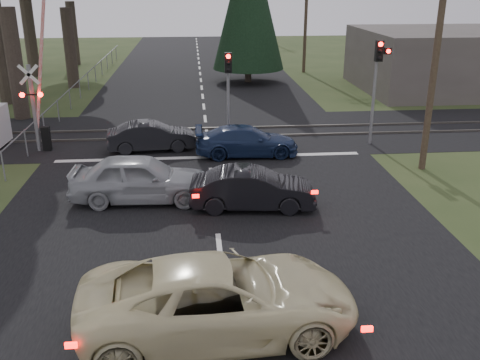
{
  "coord_description": "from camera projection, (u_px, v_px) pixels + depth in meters",
  "views": [
    {
      "loc": [
        -0.61,
        -13.63,
        7.16
      ],
      "look_at": [
        0.76,
        1.89,
        1.3
      ],
      "focal_mm": 40.0,
      "sensor_mm": 36.0,
      "label": 1
    }
  ],
  "objects": [
    {
      "name": "utility_pole_near",
      "position": [
        437.0,
        49.0,
        19.91
      ],
      "size": [
        1.8,
        0.26,
        9.0
      ],
      "color": "#4C3D2D",
      "rests_on": "ground"
    },
    {
      "name": "dark_car_far",
      "position": [
        152.0,
        136.0,
        23.67
      ],
      "size": [
        3.99,
        1.74,
        1.28
      ],
      "primitive_type": "imported",
      "rotation": [
        0.0,
        0.0,
        1.67
      ],
      "color": "black",
      "rests_on": "ground"
    },
    {
      "name": "traffic_signal_center",
      "position": [
        228.0,
        81.0,
        24.33
      ],
      "size": [
        0.32,
        0.48,
        4.1
      ],
      "color": "slate",
      "rests_on": "ground"
    },
    {
      "name": "rail_far",
      "position": [
        206.0,
        128.0,
        27.2
      ],
      "size": [
        120.0,
        0.12,
        0.1
      ],
      "primitive_type": "cube",
      "color": "#59544C",
      "rests_on": "ground"
    },
    {
      "name": "traffic_signal_right",
      "position": [
        378.0,
        72.0,
        23.57
      ],
      "size": [
        0.68,
        0.48,
        4.7
      ],
      "color": "slate",
      "rests_on": "ground"
    },
    {
      "name": "rail_corridor",
      "position": [
        207.0,
        133.0,
        26.47
      ],
      "size": [
        120.0,
        8.0,
        0.01
      ],
      "primitive_type": "cube",
      "color": "black",
      "rests_on": "ground"
    },
    {
      "name": "ground",
      "position": [
        219.0,
        246.0,
        15.28
      ],
      "size": [
        120.0,
        120.0,
        0.0
      ],
      "primitive_type": "plane",
      "color": "#2D3E1C",
      "rests_on": "ground"
    },
    {
      "name": "silver_car",
      "position": [
        140.0,
        178.0,
        18.2
      ],
      "size": [
        4.81,
        2.13,
        1.61
      ],
      "primitive_type": "imported",
      "rotation": [
        0.0,
        0.0,
        1.52
      ],
      "color": "#93979A",
      "rests_on": "ground"
    },
    {
      "name": "utility_pole_far",
      "position": [
        265.0,
        1.0,
        65.6
      ],
      "size": [
        1.8,
        0.26,
        9.0
      ],
      "color": "#4C3D2D",
      "rests_on": "ground"
    },
    {
      "name": "crossing_signal",
      "position": [
        39.0,
        105.0,
        23.08
      ],
      "size": [
        1.62,
        0.38,
        6.96
      ],
      "color": "slate",
      "rests_on": "ground"
    },
    {
      "name": "blue_sedan",
      "position": [
        247.0,
        141.0,
        22.99
      ],
      "size": [
        4.41,
        1.79,
        1.28
      ],
      "primitive_type": "imported",
      "rotation": [
        0.0,
        0.0,
        1.57
      ],
      "color": "#182749",
      "rests_on": "ground"
    },
    {
      "name": "fence_left",
      "position": [
        85.0,
        94.0,
        35.62
      ],
      "size": [
        0.1,
        36.0,
        1.2
      ],
      "primitive_type": null,
      "color": "slate",
      "rests_on": "ground"
    },
    {
      "name": "utility_pole_mid",
      "position": [
        306.0,
        12.0,
        42.29
      ],
      "size": [
        1.8,
        0.26,
        9.0
      ],
      "color": "#4C3D2D",
      "rests_on": "ground"
    },
    {
      "name": "cream_coupe",
      "position": [
        219.0,
        298.0,
        11.34
      ],
      "size": [
        6.1,
        3.16,
        1.64
      ],
      "primitive_type": "imported",
      "rotation": [
        0.0,
        0.0,
        1.65
      ],
      "color": "beige",
      "rests_on": "ground"
    },
    {
      "name": "road",
      "position": [
        208.0,
        145.0,
        24.6
      ],
      "size": [
        14.0,
        100.0,
        0.01
      ],
      "primitive_type": "cube",
      "color": "black",
      "rests_on": "ground"
    },
    {
      "name": "dark_hatchback",
      "position": [
        253.0,
        189.0,
        17.63
      ],
      "size": [
        4.21,
        1.78,
        1.35
      ],
      "primitive_type": "imported",
      "rotation": [
        0.0,
        0.0,
        1.48
      ],
      "color": "black",
      "rests_on": "ground"
    },
    {
      "name": "building_right",
      "position": [
        465.0,
        60.0,
        36.57
      ],
      "size": [
        14.0,
        10.0,
        4.0
      ],
      "primitive_type": "cube",
      "color": "#59514C",
      "rests_on": "ground"
    },
    {
      "name": "stop_line",
      "position": [
        209.0,
        157.0,
        22.92
      ],
      "size": [
        13.0,
        0.35,
        0.0
      ],
      "primitive_type": "cube",
      "color": "silver",
      "rests_on": "ground"
    },
    {
      "name": "rail_near",
      "position": [
        207.0,
        137.0,
        25.71
      ],
      "size": [
        120.0,
        0.12,
        0.1
      ],
      "primitive_type": "cube",
      "color": "#59544C",
      "rests_on": "ground"
    }
  ]
}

